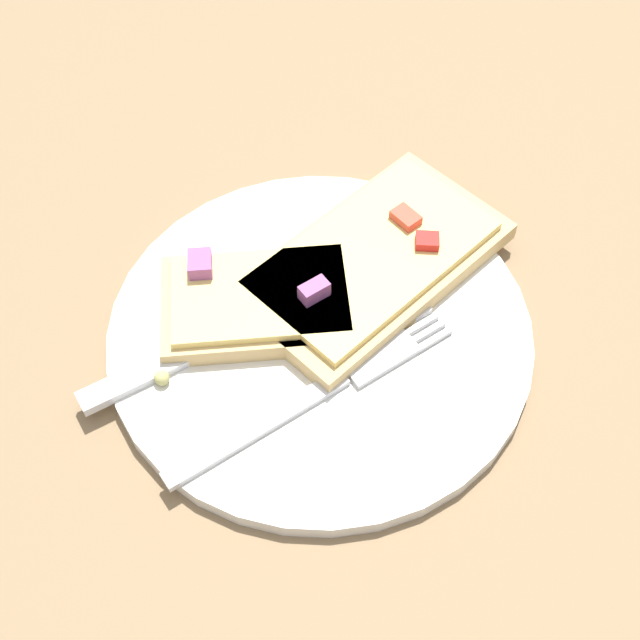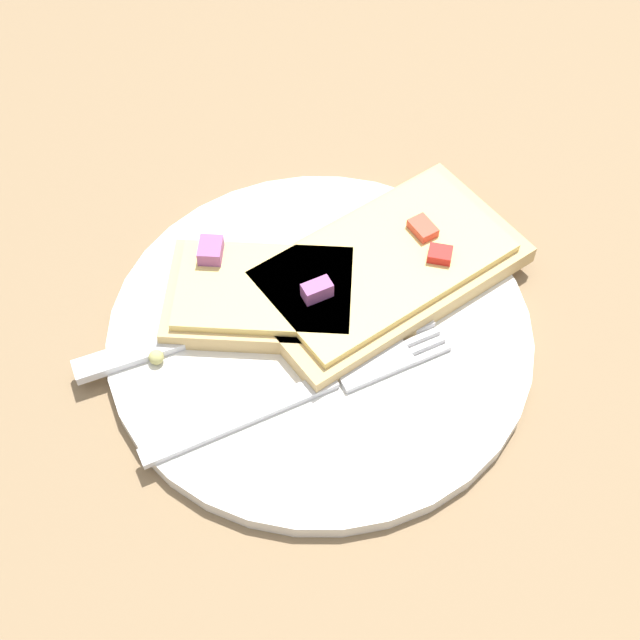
{
  "view_description": "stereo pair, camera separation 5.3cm",
  "coord_description": "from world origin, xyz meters",
  "px_view_note": "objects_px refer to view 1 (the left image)",
  "views": [
    {
      "loc": [
        -0.18,
        0.3,
        0.51
      ],
      "look_at": [
        0.0,
        0.0,
        0.02
      ],
      "focal_mm": 50.0,
      "sensor_mm": 36.0,
      "label": 1
    },
    {
      "loc": [
        -0.22,
        0.27,
        0.51
      ],
      "look_at": [
        0.0,
        0.0,
        0.02
      ],
      "focal_mm": 50.0,
      "sensor_mm": 36.0,
      "label": 2
    }
  ],
  "objects_px": {
    "plate": "(320,334)",
    "pizza_slice_corner": "(260,301)",
    "pizza_slice_main": "(373,261)",
    "knife": "(202,347)",
    "fork": "(327,387)"
  },
  "relations": [
    {
      "from": "pizza_slice_main",
      "to": "fork",
      "type": "bearing_deg",
      "value": -152.99
    },
    {
      "from": "knife",
      "to": "plate",
      "type": "bearing_deg",
      "value": -18.54
    },
    {
      "from": "knife",
      "to": "pizza_slice_main",
      "type": "bearing_deg",
      "value": -0.13
    },
    {
      "from": "plate",
      "to": "knife",
      "type": "height_order",
      "value": "knife"
    },
    {
      "from": "fork",
      "to": "pizza_slice_main",
      "type": "height_order",
      "value": "pizza_slice_main"
    },
    {
      "from": "fork",
      "to": "pizza_slice_corner",
      "type": "relative_size",
      "value": 1.28
    },
    {
      "from": "knife",
      "to": "pizza_slice_main",
      "type": "relative_size",
      "value": 0.89
    },
    {
      "from": "plate",
      "to": "pizza_slice_corner",
      "type": "height_order",
      "value": "pizza_slice_corner"
    },
    {
      "from": "knife",
      "to": "pizza_slice_main",
      "type": "height_order",
      "value": "pizza_slice_main"
    },
    {
      "from": "knife",
      "to": "pizza_slice_main",
      "type": "xyz_separation_m",
      "value": [
        -0.06,
        -0.12,
        0.01
      ]
    },
    {
      "from": "knife",
      "to": "pizza_slice_corner",
      "type": "distance_m",
      "value": 0.05
    },
    {
      "from": "pizza_slice_main",
      "to": "pizza_slice_corner",
      "type": "height_order",
      "value": "pizza_slice_corner"
    },
    {
      "from": "pizza_slice_main",
      "to": "pizza_slice_corner",
      "type": "bearing_deg",
      "value": 159.68
    },
    {
      "from": "pizza_slice_corner",
      "to": "knife",
      "type": "bearing_deg",
      "value": -144.0
    },
    {
      "from": "pizza_slice_corner",
      "to": "plate",
      "type": "bearing_deg",
      "value": -26.87
    }
  ]
}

